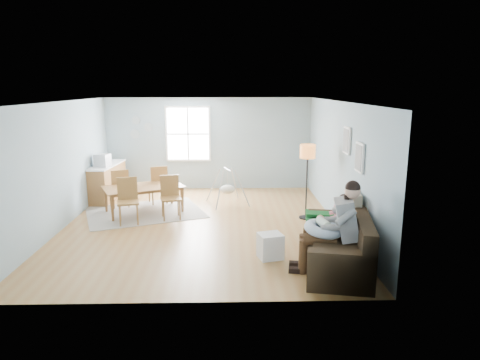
{
  "coord_description": "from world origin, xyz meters",
  "views": [
    {
      "loc": [
        0.62,
        -9.08,
        3.01
      ],
      "look_at": [
        0.84,
        0.08,
        1.0
      ],
      "focal_mm": 32.0,
      "sensor_mm": 36.0,
      "label": 1
    }
  ],
  "objects_px": {
    "floor_lamp": "(308,158)",
    "chair_nw": "(120,186)",
    "chair_sw": "(128,197)",
    "storage_cube": "(270,246)",
    "baby_swing": "(228,189)",
    "chair_ne": "(158,182)",
    "toddler": "(336,216)",
    "father": "(335,224)",
    "chair_se": "(170,194)",
    "sofa": "(341,246)",
    "dining_table": "(144,200)",
    "counter": "(108,181)",
    "monitor": "(102,160)"
  },
  "relations": [
    {
      "from": "toddler",
      "to": "chair_sw",
      "type": "bearing_deg",
      "value": 152.04
    },
    {
      "from": "floor_lamp",
      "to": "chair_nw",
      "type": "relative_size",
      "value": 1.75
    },
    {
      "from": "sofa",
      "to": "toddler",
      "type": "xyz_separation_m",
      "value": [
        -0.04,
        0.23,
        0.47
      ]
    },
    {
      "from": "sofa",
      "to": "toddler",
      "type": "relative_size",
      "value": 2.54
    },
    {
      "from": "storage_cube",
      "to": "chair_sw",
      "type": "xyz_separation_m",
      "value": [
        -2.99,
        2.12,
        0.37
      ]
    },
    {
      "from": "father",
      "to": "chair_ne",
      "type": "height_order",
      "value": "father"
    },
    {
      "from": "sofa",
      "to": "floor_lamp",
      "type": "xyz_separation_m",
      "value": [
        -0.14,
        2.65,
        1.1
      ]
    },
    {
      "from": "monitor",
      "to": "baby_swing",
      "type": "distance_m",
      "value": 3.36
    },
    {
      "from": "father",
      "to": "floor_lamp",
      "type": "xyz_separation_m",
      "value": [
        0.07,
        2.95,
        0.6
      ]
    },
    {
      "from": "chair_nw",
      "to": "chair_ne",
      "type": "bearing_deg",
      "value": 20.67
    },
    {
      "from": "floor_lamp",
      "to": "chair_nw",
      "type": "bearing_deg",
      "value": 167.54
    },
    {
      "from": "monitor",
      "to": "sofa",
      "type": "bearing_deg",
      "value": -38.89
    },
    {
      "from": "chair_ne",
      "to": "toddler",
      "type": "bearing_deg",
      "value": -45.37
    },
    {
      "from": "toddler",
      "to": "storage_cube",
      "type": "bearing_deg",
      "value": 176.39
    },
    {
      "from": "floor_lamp",
      "to": "baby_swing",
      "type": "height_order",
      "value": "floor_lamp"
    },
    {
      "from": "dining_table",
      "to": "chair_nw",
      "type": "distance_m",
      "value": 0.85
    },
    {
      "from": "dining_table",
      "to": "chair_sw",
      "type": "relative_size",
      "value": 1.8
    },
    {
      "from": "sofa",
      "to": "chair_se",
      "type": "bearing_deg",
      "value": 139.87
    },
    {
      "from": "father",
      "to": "dining_table",
      "type": "xyz_separation_m",
      "value": [
        -3.78,
        3.51,
        -0.5
      ]
    },
    {
      "from": "father",
      "to": "floor_lamp",
      "type": "distance_m",
      "value": 3.01
    },
    {
      "from": "father",
      "to": "chair_se",
      "type": "bearing_deg",
      "value": 135.13
    },
    {
      "from": "father",
      "to": "chair_se",
      "type": "distance_m",
      "value": 4.35
    },
    {
      "from": "baby_swing",
      "to": "father",
      "type": "bearing_deg",
      "value": -67.22
    },
    {
      "from": "chair_nw",
      "to": "chair_ne",
      "type": "distance_m",
      "value": 0.97
    },
    {
      "from": "sofa",
      "to": "counter",
      "type": "distance_m",
      "value": 6.92
    },
    {
      "from": "chair_se",
      "to": "baby_swing",
      "type": "height_order",
      "value": "chair_se"
    },
    {
      "from": "floor_lamp",
      "to": "storage_cube",
      "type": "relative_size",
      "value": 3.53
    },
    {
      "from": "chair_nw",
      "to": "baby_swing",
      "type": "bearing_deg",
      "value": 5.03
    },
    {
      "from": "chair_ne",
      "to": "counter",
      "type": "distance_m",
      "value": 1.56
    },
    {
      "from": "floor_lamp",
      "to": "counter",
      "type": "distance_m",
      "value": 5.5
    },
    {
      "from": "storage_cube",
      "to": "toddler",
      "type": "bearing_deg",
      "value": -3.61
    },
    {
      "from": "dining_table",
      "to": "chair_nw",
      "type": "relative_size",
      "value": 1.87
    },
    {
      "from": "dining_table",
      "to": "chair_sw",
      "type": "xyz_separation_m",
      "value": [
        -0.21,
        -0.78,
        0.27
      ]
    },
    {
      "from": "chair_sw",
      "to": "baby_swing",
      "type": "distance_m",
      "value": 2.66
    },
    {
      "from": "toddler",
      "to": "storage_cube",
      "type": "xyz_separation_m",
      "value": [
        -1.15,
        0.07,
        -0.58
      ]
    },
    {
      "from": "chair_ne",
      "to": "monitor",
      "type": "relative_size",
      "value": 2.48
    },
    {
      "from": "floor_lamp",
      "to": "chair_sw",
      "type": "xyz_separation_m",
      "value": [
        -4.05,
        -0.22,
        -0.84
      ]
    },
    {
      "from": "floor_lamp",
      "to": "father",
      "type": "bearing_deg",
      "value": -91.27
    },
    {
      "from": "storage_cube",
      "to": "chair_ne",
      "type": "bearing_deg",
      "value": 124.79
    },
    {
      "from": "father",
      "to": "storage_cube",
      "type": "xyz_separation_m",
      "value": [
        -0.99,
        0.6,
        -0.6
      ]
    },
    {
      "from": "counter",
      "to": "baby_swing",
      "type": "distance_m",
      "value": 3.32
    },
    {
      "from": "floor_lamp",
      "to": "dining_table",
      "type": "bearing_deg",
      "value": 171.77
    },
    {
      "from": "toddler",
      "to": "monitor",
      "type": "relative_size",
      "value": 2.37
    },
    {
      "from": "father",
      "to": "chair_sw",
      "type": "relative_size",
      "value": 1.52
    },
    {
      "from": "toddler",
      "to": "chair_se",
      "type": "bearing_deg",
      "value": 141.93
    },
    {
      "from": "chair_nw",
      "to": "counter",
      "type": "distance_m",
      "value": 1.06
    },
    {
      "from": "storage_cube",
      "to": "father",
      "type": "bearing_deg",
      "value": -31.29
    },
    {
      "from": "father",
      "to": "storage_cube",
      "type": "distance_m",
      "value": 1.31
    },
    {
      "from": "chair_sw",
      "to": "monitor",
      "type": "height_order",
      "value": "monitor"
    },
    {
      "from": "toddler",
      "to": "chair_sw",
      "type": "relative_size",
      "value": 0.95
    }
  ]
}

